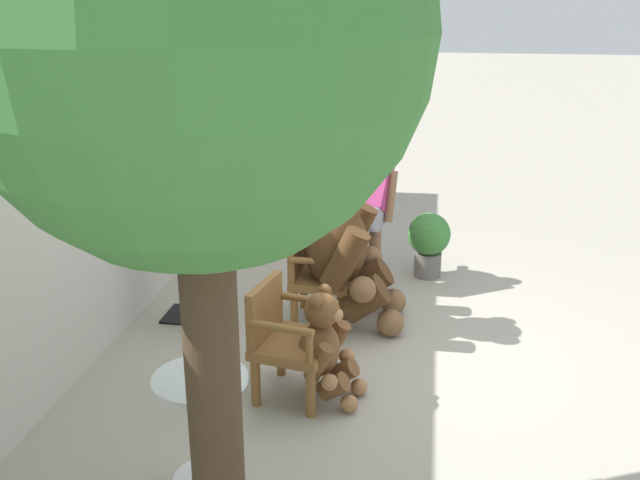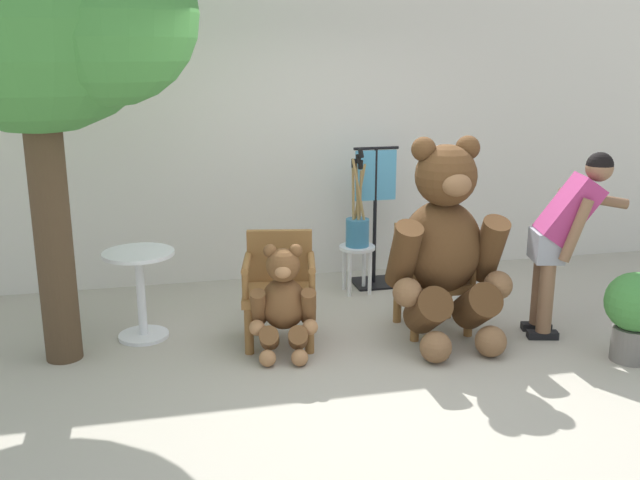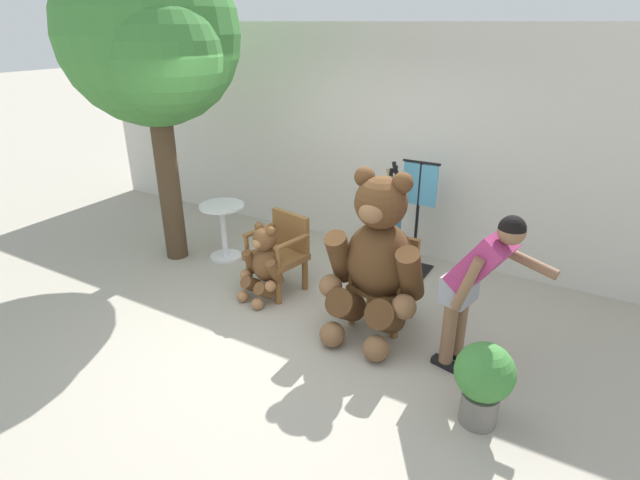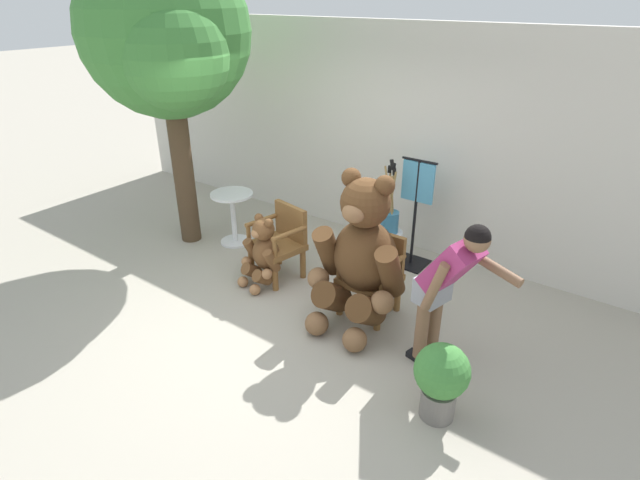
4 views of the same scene
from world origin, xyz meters
name	(u,v)px [view 2 (image 2 of 4)]	position (x,y,z in m)	size (l,w,h in m)	color
ground_plane	(381,367)	(0.00, 0.00, 0.00)	(60.00, 60.00, 0.00)	#A8A091
back_wall	(311,138)	(0.00, 2.40, 1.40)	(10.00, 0.16, 2.80)	beige
wooden_chair_left	(280,284)	(-0.63, 0.69, 0.46)	(0.65, 0.62, 0.86)	brown
wooden_chair_right	(431,273)	(0.64, 0.69, 0.46)	(0.56, 0.52, 0.86)	brown
teddy_bear_large	(445,243)	(0.64, 0.42, 0.79)	(0.97, 0.91, 1.62)	#4C3019
teddy_bear_small	(283,302)	(-0.65, 0.41, 0.42)	(0.53, 0.53, 0.86)	brown
person_visitor	(565,228)	(1.58, 0.28, 0.90)	(0.87, 0.49, 1.49)	black
white_stool	(357,257)	(0.29, 1.66, 0.36)	(0.34, 0.34, 0.46)	silver
brush_bucket	(358,225)	(0.28, 1.66, 0.66)	(0.22, 0.22, 0.93)	teal
round_side_table	(140,285)	(-1.70, 0.98, 0.45)	(0.56, 0.56, 0.72)	silver
potted_plant	(634,310)	(1.85, -0.29, 0.40)	(0.44, 0.44, 0.68)	slate
clothing_display_stand	(375,213)	(0.52, 1.86, 0.72)	(0.44, 0.40, 1.36)	black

